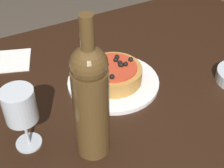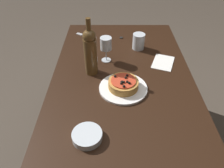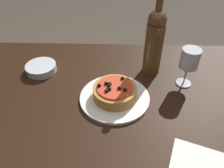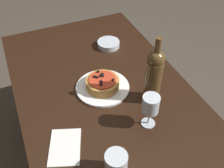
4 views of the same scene
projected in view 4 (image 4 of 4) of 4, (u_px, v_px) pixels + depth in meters
dining_table at (108, 109)px, 1.30m from camera, size 1.49×0.82×0.72m
dinner_plate at (103, 87)px, 1.28m from camera, size 0.26×0.26×0.01m
pizza at (103, 83)px, 1.26m from camera, size 0.16×0.16×0.06m
wine_glass at (151, 105)px, 1.05m from camera, size 0.07×0.07×0.16m
wine_bottle at (154, 75)px, 1.14m from camera, size 0.07×0.07×0.34m
water_cup at (116, 164)px, 0.92m from camera, size 0.08×0.08×0.11m
side_bowl at (108, 44)px, 1.54m from camera, size 0.13×0.13×0.03m
paper_napkin at (65, 147)px, 1.04m from camera, size 0.20×0.17×0.00m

